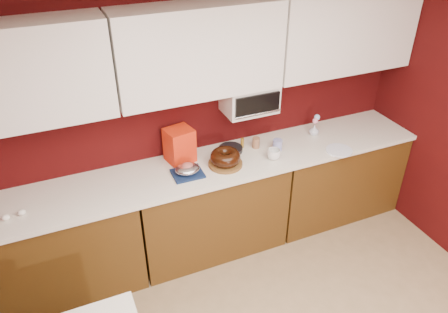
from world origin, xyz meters
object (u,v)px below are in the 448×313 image
Objects in this scene: toaster_oven at (249,98)px; flower_vase at (314,130)px; coffee_mug at (274,153)px; foil_ham_nest at (187,169)px; bundt_cake at (225,157)px; pandoro_box at (180,145)px; blue_jar at (277,145)px.

toaster_oven is 4.11× the size of flower_vase.
coffee_mug reaches higher than flower_vase.
bundt_cake is at bearing 1.21° from foil_ham_nest.
pandoro_box is at bearing 86.09° from foil_ham_nest.
blue_jar is at bearing 4.89° from bundt_cake.
bundt_cake is at bearing 170.09° from coffee_mug.
bundt_cake reaches higher than flower_vase.
pandoro_box is (-0.32, 0.23, 0.07)m from bundt_cake.
flower_vase is at bearing -5.59° from toaster_oven.
toaster_oven is 0.79m from flower_vase.
pandoro_box is 1.31m from flower_vase.
bundt_cake is 2.30× the size of coffee_mug.
flower_vase is (0.98, 0.15, -0.03)m from bundt_cake.
bundt_cake is at bearing -46.52° from pandoro_box.
blue_jar is at bearing 3.45° from foil_ham_nest.
coffee_mug is at bearing -130.48° from blue_jar.
bundt_cake is 0.34m from foil_ham_nest.
flower_vase is at bearing 8.93° from bundt_cake.
foil_ham_nest is at bearing -176.55° from blue_jar.
bundt_cake is at bearing -145.32° from toaster_oven.
coffee_mug is 0.60m from flower_vase.
bundt_cake is 0.86× the size of pandoro_box.
coffee_mug is 1.10× the size of blue_jar.
flower_vase is (0.67, -0.07, -0.42)m from toaster_oven.
foil_ham_nest is at bearing -105.46° from pandoro_box.
coffee_mug is 1.02× the size of flower_vase.
bundt_cake is at bearing -175.11° from blue_jar.
pandoro_box reaches higher than coffee_mug.
toaster_oven reaches higher than foil_ham_nest.
toaster_oven is 2.19× the size of foil_ham_nest.
flower_vase is at bearing 6.96° from foil_ham_nest.
blue_jar is at bearing -166.54° from flower_vase.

